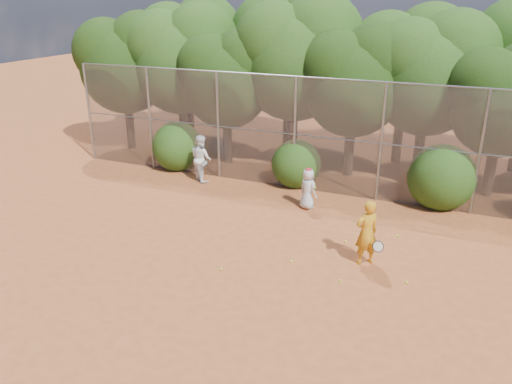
% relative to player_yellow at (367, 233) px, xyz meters
% --- Properties ---
extents(ground, '(80.00, 80.00, 0.00)m').
position_rel_player_yellow_xyz_m(ground, '(-2.50, -1.50, -0.88)').
color(ground, '#9A4A22').
rests_on(ground, ground).
extents(fence_back, '(20.05, 0.09, 4.03)m').
position_rel_player_yellow_xyz_m(fence_back, '(-2.62, 4.50, 1.17)').
color(fence_back, gray).
rests_on(fence_back, ground).
extents(tree_0, '(4.38, 3.81, 6.00)m').
position_rel_player_yellow_xyz_m(tree_0, '(-11.94, 6.54, 3.05)').
color(tree_0, black).
rests_on(tree_0, ground).
extents(tree_1, '(4.64, 4.03, 6.35)m').
position_rel_player_yellow_xyz_m(tree_1, '(-9.44, 7.05, 3.28)').
color(tree_1, black).
rests_on(tree_1, ground).
extents(tree_2, '(3.99, 3.47, 5.47)m').
position_rel_player_yellow_xyz_m(tree_2, '(-6.95, 6.34, 2.70)').
color(tree_2, black).
rests_on(tree_2, ground).
extents(tree_3, '(4.89, 4.26, 6.70)m').
position_rel_player_yellow_xyz_m(tree_3, '(-4.44, 7.35, 3.51)').
color(tree_3, black).
rests_on(tree_3, ground).
extents(tree_4, '(4.19, 3.64, 5.73)m').
position_rel_player_yellow_xyz_m(tree_4, '(-1.94, 6.74, 2.88)').
color(tree_4, black).
rests_on(tree_4, ground).
extents(tree_5, '(4.51, 3.92, 6.17)m').
position_rel_player_yellow_xyz_m(tree_5, '(0.56, 7.54, 3.17)').
color(tree_5, black).
rests_on(tree_5, ground).
extents(tree_6, '(3.86, 3.36, 5.29)m').
position_rel_player_yellow_xyz_m(tree_6, '(3.05, 6.54, 2.59)').
color(tree_6, black).
rests_on(tree_6, ground).
extents(tree_9, '(4.83, 4.20, 6.62)m').
position_rel_player_yellow_xyz_m(tree_9, '(-10.44, 9.35, 3.46)').
color(tree_9, black).
rests_on(tree_9, ground).
extents(tree_10, '(5.15, 4.48, 7.06)m').
position_rel_player_yellow_xyz_m(tree_10, '(-5.43, 9.55, 3.75)').
color(tree_10, black).
rests_on(tree_10, ground).
extents(tree_11, '(4.64, 4.03, 6.35)m').
position_rel_player_yellow_xyz_m(tree_11, '(-0.44, 9.15, 3.28)').
color(tree_11, black).
rests_on(tree_11, ground).
extents(bush_0, '(2.00, 2.00, 2.00)m').
position_rel_player_yellow_xyz_m(bush_0, '(-8.50, 4.80, 0.12)').
color(bush_0, '#1E3F0F').
rests_on(bush_0, ground).
extents(bush_1, '(1.80, 1.80, 1.80)m').
position_rel_player_yellow_xyz_m(bush_1, '(-3.50, 4.80, 0.02)').
color(bush_1, '#1E3F0F').
rests_on(bush_1, ground).
extents(bush_2, '(2.20, 2.20, 2.20)m').
position_rel_player_yellow_xyz_m(bush_2, '(1.50, 4.80, 0.22)').
color(bush_2, '#1E3F0F').
rests_on(bush_2, ground).
extents(player_yellow, '(0.90, 0.74, 1.77)m').
position_rel_player_yellow_xyz_m(player_yellow, '(0.00, 0.00, 0.00)').
color(player_yellow, orange).
rests_on(player_yellow, ground).
extents(player_teen, '(0.79, 0.70, 1.39)m').
position_rel_player_yellow_xyz_m(player_teen, '(-2.46, 2.89, -0.19)').
color(player_teen, silver).
rests_on(player_teen, ground).
extents(player_white, '(1.08, 1.03, 1.76)m').
position_rel_player_yellow_xyz_m(player_white, '(-6.93, 3.90, -0.00)').
color(player_white, white).
rests_on(player_white, ground).
extents(ball_0, '(0.07, 0.07, 0.07)m').
position_rel_player_yellow_xyz_m(ball_0, '(-0.35, -1.16, -0.85)').
color(ball_0, '#CFEA2A').
rests_on(ball_0, ground).
extents(ball_1, '(0.07, 0.07, 0.07)m').
position_rel_player_yellow_xyz_m(ball_1, '(-0.72, 0.95, -0.85)').
color(ball_1, '#CFEA2A').
rests_on(ball_1, ground).
extents(ball_2, '(0.07, 0.07, 0.07)m').
position_rel_player_yellow_xyz_m(ball_2, '(-1.77, -0.72, -0.85)').
color(ball_2, '#CFEA2A').
rests_on(ball_2, ground).
extents(ball_3, '(0.07, 0.07, 0.07)m').
position_rel_player_yellow_xyz_m(ball_3, '(1.17, -0.62, -0.85)').
color(ball_3, '#CFEA2A').
rests_on(ball_3, ground).
extents(ball_4, '(0.07, 0.07, 0.07)m').
position_rel_player_yellow_xyz_m(ball_4, '(-3.30, -1.79, -0.85)').
color(ball_4, '#CFEA2A').
rests_on(ball_4, ground).
extents(ball_5, '(0.07, 0.07, 0.07)m').
position_rel_player_yellow_xyz_m(ball_5, '(0.59, 1.89, -0.85)').
color(ball_5, '#CFEA2A').
rests_on(ball_5, ground).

